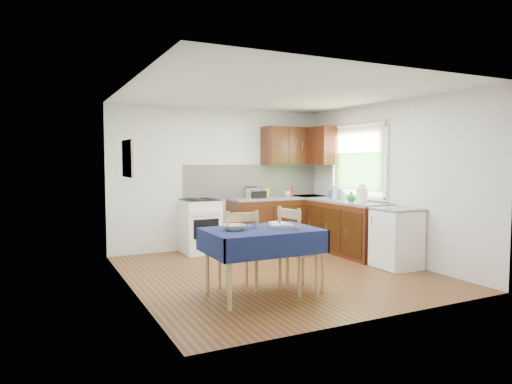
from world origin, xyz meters
name	(u,v)px	position (x,y,z in m)	size (l,w,h in m)	color
floor	(277,272)	(0.00, 0.00, 0.00)	(4.20, 4.20, 0.00)	#4F2415
ceiling	(277,93)	(0.00, 0.00, 2.50)	(4.00, 4.20, 0.02)	silver
wall_back	(221,178)	(0.00, 2.10, 1.25)	(4.00, 0.02, 2.50)	silver
wall_front	(380,194)	(0.00, -2.10, 1.25)	(4.00, 0.02, 2.50)	silver
wall_left	(131,188)	(-2.00, 0.00, 1.25)	(0.02, 4.20, 2.50)	white
wall_right	(387,181)	(2.00, 0.00, 1.25)	(0.02, 4.20, 2.50)	silver
base_cabinets	(309,225)	(1.36, 1.26, 0.43)	(1.90, 2.30, 0.86)	#331608
worktop_back	(280,198)	(1.05, 1.80, 0.88)	(1.90, 0.60, 0.04)	slate
worktop_right	(346,202)	(1.70, 0.65, 0.88)	(0.60, 1.70, 0.04)	slate
worktop_corner	(309,197)	(1.70, 1.80, 0.88)	(0.60, 0.60, 0.04)	slate
splashback	(253,181)	(0.65, 2.08, 1.20)	(2.70, 0.02, 0.60)	beige
upper_cabinets	(302,146)	(1.52, 1.80, 1.85)	(1.20, 0.85, 0.70)	#331608
stove	(200,226)	(-0.50, 1.80, 0.46)	(0.60, 0.61, 0.92)	white
window	(358,156)	(1.97, 0.70, 1.65)	(0.04, 1.48, 1.26)	#2A5121
fridge	(397,238)	(1.70, -0.55, 0.44)	(0.58, 0.60, 0.89)	white
corkboard	(128,159)	(-1.97, 0.30, 1.60)	(0.04, 0.62, 0.47)	#A98254
dining_table	(262,238)	(-0.69, -0.89, 0.68)	(1.30, 0.88, 0.78)	#0D1636
chair_far	(239,248)	(-0.86, -0.62, 0.52)	(0.48, 0.48, 0.99)	#A98254
chair_near	(298,247)	(-0.21, -0.93, 0.54)	(0.51, 0.51, 1.03)	#A98254
toaster	(251,193)	(0.46, 1.78, 1.00)	(0.28, 0.17, 0.21)	#AFAFB3
sandwich_press	(257,194)	(0.57, 1.76, 0.98)	(0.27, 0.23, 0.16)	black
sauce_bottle	(292,192)	(1.23, 1.65, 1.00)	(0.05, 0.05, 0.20)	red
yellow_packet	(265,192)	(0.80, 1.91, 0.98)	(0.13, 0.08, 0.17)	gold
dish_rack	(337,198)	(1.68, 0.89, 0.92)	(0.42, 0.32, 0.20)	#96969C
kettle	(362,194)	(1.74, 0.29, 1.03)	(0.18, 0.18, 0.30)	white
cup	(288,194)	(1.21, 1.75, 0.95)	(0.13, 0.13, 0.10)	white
soap_bottle_a	(336,191)	(1.64, 0.87, 1.05)	(0.12, 0.12, 0.31)	white
soap_bottle_b	(332,193)	(1.66, 1.01, 1.01)	(0.10, 0.10, 0.21)	#1C4FA3
soap_bottle_c	(351,196)	(1.64, 0.44, 0.99)	(0.14, 0.14, 0.17)	#24852D
plate_bowl	(234,227)	(-1.00, -0.82, 0.82)	(0.25, 0.25, 0.06)	beige
book	(273,224)	(-0.39, -0.61, 0.79)	(0.18, 0.24, 0.02)	white
spice_jar	(255,223)	(-0.67, -0.69, 0.83)	(0.04, 0.04, 0.08)	#238331
tea_towel	(281,226)	(-0.46, -0.95, 0.81)	(0.27, 0.21, 0.05)	navy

